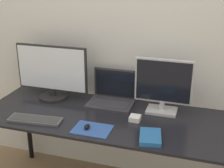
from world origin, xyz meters
name	(u,v)px	position (x,y,z in m)	size (l,w,h in m)	color
wall_back	(126,30)	(0.00, 0.76, 1.25)	(7.00, 0.05, 2.50)	silver
desk	(110,125)	(0.00, 0.35, 0.64)	(1.86, 0.69, 0.71)	black
monitor_left	(52,73)	(-0.54, 0.53, 0.92)	(0.59, 0.23, 0.43)	black
monitor_right	(163,86)	(0.34, 0.53, 0.91)	(0.41, 0.15, 0.40)	#B2B2B7
laptop	(112,95)	(-0.05, 0.58, 0.77)	(0.34, 0.25, 0.25)	#333338
keyboard	(35,120)	(-0.47, 0.13, 0.72)	(0.38, 0.15, 0.02)	#4C4C51
mousepad	(92,129)	(-0.05, 0.13, 0.71)	(0.25, 0.18, 0.00)	#2D519E
mouse	(87,127)	(-0.09, 0.13, 0.73)	(0.04, 0.06, 0.03)	black
book	(150,137)	(0.33, 0.13, 0.73)	(0.16, 0.21, 0.03)	#235B9E
power_brick	(135,118)	(0.18, 0.34, 0.73)	(0.07, 0.08, 0.03)	white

